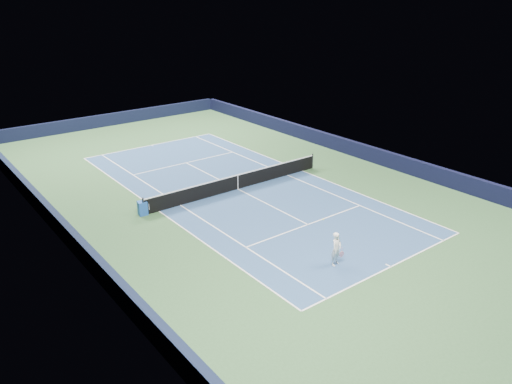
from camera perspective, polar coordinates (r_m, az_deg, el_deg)
ground at (r=31.30m, az=-2.09°, el=0.33°), size 40.00×40.00×0.00m
wall_far at (r=47.94m, az=-16.21°, el=7.98°), size 22.00×0.35×1.10m
wall_right at (r=38.05m, az=11.30°, el=4.82°), size 0.35×40.00×1.10m
wall_left at (r=26.84m, az=-21.27°, el=-3.89°), size 0.35×40.00×1.10m
court_surface at (r=31.30m, az=-2.09°, el=0.33°), size 10.97×23.77×0.01m
baseline_far at (r=41.02m, az=-11.87°, el=5.26°), size 10.97×0.08×0.00m
baseline_near at (r=23.62m, az=15.17°, el=-8.24°), size 10.97×0.08×0.00m
sideline_doubles_right at (r=34.55m, az=5.32°, el=2.42°), size 0.08×23.77×0.00m
sideline_doubles_left at (r=28.72m, az=-11.02°, el=-2.16°), size 0.08×23.77×0.00m
sideline_singles_right at (r=33.68m, az=3.61°, el=1.94°), size 0.08×23.77×0.00m
sideline_singles_left at (r=29.29m, az=-8.64°, el=-1.50°), size 0.08×23.77×0.00m
service_line_far at (r=36.37m, az=-7.99°, el=3.33°), size 8.23×0.08×0.00m
service_line_near at (r=26.78m, az=5.94°, el=-3.72°), size 8.23×0.08×0.00m
center_service_line at (r=31.29m, az=-2.09°, el=0.34°), size 0.08×12.80×0.00m
center_mark_far at (r=40.89m, az=-11.77°, el=5.22°), size 0.08×0.30×0.00m
center_mark_near at (r=23.70m, az=14.88°, el=-8.10°), size 0.08×0.30×0.00m
tennis_net at (r=31.11m, az=-2.10°, el=1.19°), size 12.90×0.10×1.07m
sponsor_cube at (r=28.33m, az=-12.83°, el=-1.81°), size 0.60×0.51×0.79m
tennis_player at (r=22.88m, az=9.17°, el=-6.45°), size 0.79×1.29×1.91m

